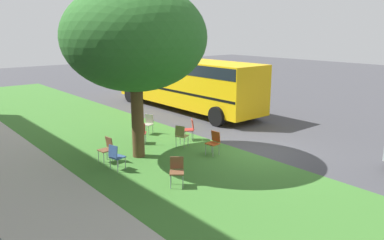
{
  "coord_description": "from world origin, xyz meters",
  "views": [
    {
      "loc": [
        -8.86,
        10.5,
        4.54
      ],
      "look_at": [
        1.47,
        1.85,
        1.26
      ],
      "focal_mm": 34.86,
      "sensor_mm": 36.0,
      "label": 1
    }
  ],
  "objects_px": {
    "chair_2": "(190,128)",
    "chair_4": "(148,122)",
    "street_tree": "(135,38)",
    "chair_0": "(181,134)",
    "school_bus": "(185,79)",
    "chair_5": "(141,132)",
    "chair_7": "(214,141)",
    "chair_3": "(107,148)",
    "chair_1": "(177,169)",
    "chair_6": "(116,155)"
  },
  "relations": [
    {
      "from": "chair_2",
      "to": "chair_4",
      "type": "height_order",
      "value": "same"
    },
    {
      "from": "street_tree",
      "to": "chair_4",
      "type": "relative_size",
      "value": 6.93
    },
    {
      "from": "chair_0",
      "to": "school_bus",
      "type": "relative_size",
      "value": 0.08
    },
    {
      "from": "chair_5",
      "to": "chair_7",
      "type": "distance_m",
      "value": 3.18
    },
    {
      "from": "street_tree",
      "to": "chair_0",
      "type": "distance_m",
      "value": 4.18
    },
    {
      "from": "chair_0",
      "to": "school_bus",
      "type": "bearing_deg",
      "value": -40.05
    },
    {
      "from": "chair_0",
      "to": "chair_3",
      "type": "relative_size",
      "value": 1.0
    },
    {
      "from": "street_tree",
      "to": "chair_7",
      "type": "height_order",
      "value": "street_tree"
    },
    {
      "from": "chair_5",
      "to": "chair_7",
      "type": "bearing_deg",
      "value": -154.78
    },
    {
      "from": "chair_1",
      "to": "chair_4",
      "type": "bearing_deg",
      "value": -25.12
    },
    {
      "from": "chair_2",
      "to": "school_bus",
      "type": "distance_m",
      "value": 6.29
    },
    {
      "from": "chair_1",
      "to": "chair_2",
      "type": "distance_m",
      "value": 4.75
    },
    {
      "from": "chair_0",
      "to": "chair_2",
      "type": "xyz_separation_m",
      "value": [
        0.53,
        -0.9,
        0.0
      ]
    },
    {
      "from": "chair_4",
      "to": "school_bus",
      "type": "relative_size",
      "value": 0.08
    },
    {
      "from": "chair_5",
      "to": "chair_6",
      "type": "relative_size",
      "value": 1.0
    },
    {
      "from": "street_tree",
      "to": "chair_0",
      "type": "relative_size",
      "value": 6.93
    },
    {
      "from": "chair_0",
      "to": "street_tree",
      "type": "bearing_deg",
      "value": 86.1
    },
    {
      "from": "chair_2",
      "to": "chair_7",
      "type": "height_order",
      "value": "same"
    },
    {
      "from": "chair_7",
      "to": "chair_0",
      "type": "bearing_deg",
      "value": 13.24
    },
    {
      "from": "school_bus",
      "to": "chair_5",
      "type": "bearing_deg",
      "value": 126.13
    },
    {
      "from": "chair_3",
      "to": "chair_2",
      "type": "bearing_deg",
      "value": -87.42
    },
    {
      "from": "chair_2",
      "to": "chair_3",
      "type": "distance_m",
      "value": 3.94
    },
    {
      "from": "street_tree",
      "to": "chair_1",
      "type": "distance_m",
      "value": 4.81
    },
    {
      "from": "street_tree",
      "to": "chair_1",
      "type": "height_order",
      "value": "street_tree"
    },
    {
      "from": "street_tree",
      "to": "chair_2",
      "type": "xyz_separation_m",
      "value": [
        0.4,
        -2.78,
        -3.73
      ]
    },
    {
      "from": "chair_1",
      "to": "school_bus",
      "type": "distance_m",
      "value": 10.96
    },
    {
      "from": "chair_2",
      "to": "chair_6",
      "type": "relative_size",
      "value": 1.0
    },
    {
      "from": "school_bus",
      "to": "chair_4",
      "type": "bearing_deg",
      "value": 123.58
    },
    {
      "from": "chair_4",
      "to": "chair_6",
      "type": "xyz_separation_m",
      "value": [
        -3.05,
        3.27,
        0.0
      ]
    },
    {
      "from": "chair_0",
      "to": "chair_4",
      "type": "height_order",
      "value": "same"
    },
    {
      "from": "chair_6",
      "to": "street_tree",
      "type": "bearing_deg",
      "value": -61.5
    },
    {
      "from": "street_tree",
      "to": "chair_3",
      "type": "distance_m",
      "value": 3.91
    },
    {
      "from": "chair_3",
      "to": "school_bus",
      "type": "xyz_separation_m",
      "value": [
        5.11,
        -7.63,
        1.24
      ]
    },
    {
      "from": "chair_4",
      "to": "chair_6",
      "type": "distance_m",
      "value": 4.47
    },
    {
      "from": "street_tree",
      "to": "chair_1",
      "type": "xyz_separation_m",
      "value": [
        -2.99,
        0.54,
        -3.73
      ]
    },
    {
      "from": "chair_4",
      "to": "chair_0",
      "type": "bearing_deg",
      "value": 178.45
    },
    {
      "from": "chair_7",
      "to": "school_bus",
      "type": "distance_m",
      "value": 8.25
    },
    {
      "from": "chair_7",
      "to": "chair_6",
      "type": "bearing_deg",
      "value": 75.66
    },
    {
      "from": "chair_6",
      "to": "school_bus",
      "type": "xyz_separation_m",
      "value": [
        6.05,
        -7.8,
        1.24
      ]
    },
    {
      "from": "street_tree",
      "to": "chair_4",
      "type": "bearing_deg",
      "value": -39.96
    },
    {
      "from": "chair_7",
      "to": "chair_3",
      "type": "bearing_deg",
      "value": 61.42
    },
    {
      "from": "chair_0",
      "to": "chair_5",
      "type": "relative_size",
      "value": 1.0
    },
    {
      "from": "chair_0",
      "to": "chair_4",
      "type": "relative_size",
      "value": 1.0
    },
    {
      "from": "chair_0",
      "to": "chair_6",
      "type": "xyz_separation_m",
      "value": [
        -0.59,
        3.21,
        0.0
      ]
    },
    {
      "from": "chair_2",
      "to": "chair_4",
      "type": "distance_m",
      "value": 2.1
    },
    {
      "from": "chair_6",
      "to": "chair_7",
      "type": "bearing_deg",
      "value": -104.34
    },
    {
      "from": "chair_2",
      "to": "chair_7",
      "type": "relative_size",
      "value": 1.0
    },
    {
      "from": "chair_1",
      "to": "chair_6",
      "type": "relative_size",
      "value": 1.0
    },
    {
      "from": "street_tree",
      "to": "chair_7",
      "type": "bearing_deg",
      "value": -126.02
    },
    {
      "from": "chair_0",
      "to": "chair_3",
      "type": "bearing_deg",
      "value": 83.43
    }
  ]
}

